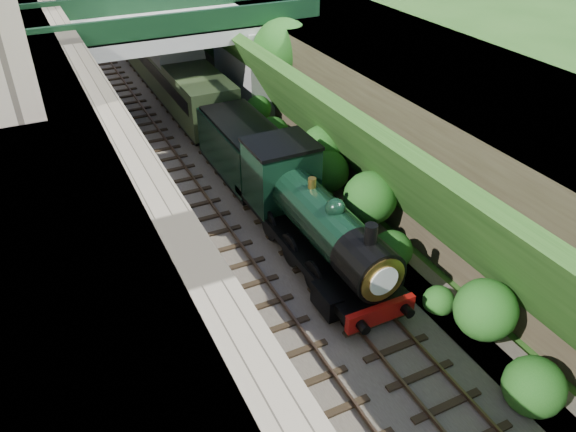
{
  "coord_description": "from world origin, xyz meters",
  "views": [
    {
      "loc": [
        -7.94,
        -8.41,
        14.18
      ],
      "look_at": [
        0.0,
        7.8,
        2.5
      ],
      "focal_mm": 35.0,
      "sensor_mm": 36.0,
      "label": 1
    }
  ],
  "objects": [
    {
      "name": "coach_middle",
      "position": [
        1.2,
        46.73,
        2.05
      ],
      "size": [
        2.9,
        18.0,
        3.7
      ],
      "color": "black",
      "rests_on": "trackbed"
    },
    {
      "name": "track_right",
      "position": [
        1.2,
        20.0,
        0.25
      ],
      "size": [
        2.5,
        90.0,
        0.2
      ],
      "color": "black",
      "rests_on": "trackbed"
    },
    {
      "name": "trackbed",
      "position": [
        0.0,
        20.0,
        0.1
      ],
      "size": [
        10.0,
        90.0,
        0.2
      ],
      "primitive_type": "cube",
      "color": "#473F38",
      "rests_on": "ground"
    },
    {
      "name": "locomotive",
      "position": [
        1.2,
        7.97,
        1.89
      ],
      "size": [
        3.1,
        10.23,
        3.83
      ],
      "color": "black",
      "rests_on": "trackbed"
    },
    {
      "name": "street_plateau_right",
      "position": [
        9.5,
        20.0,
        3.12
      ],
      "size": [
        8.0,
        90.0,
        6.25
      ],
      "primitive_type": "cube",
      "color": "#262628",
      "rests_on": "ground"
    },
    {
      "name": "retaining_wall",
      "position": [
        -5.5,
        20.0,
        3.5
      ],
      "size": [
        1.0,
        90.0,
        7.0
      ],
      "primitive_type": "cube",
      "color": "#756B56",
      "rests_on": "ground"
    },
    {
      "name": "tender",
      "position": [
        1.2,
        15.33,
        1.62
      ],
      "size": [
        2.7,
        6.0,
        3.05
      ],
      "color": "black",
      "rests_on": "trackbed"
    },
    {
      "name": "embankment_slope",
      "position": [
        4.87,
        17.86,
        2.56
      ],
      "size": [
        4.73,
        90.0,
        6.42
      ],
      "color": "#1E4714",
      "rests_on": "ground"
    },
    {
      "name": "street_plateau_left",
      "position": [
        -9.0,
        20.0,
        3.5
      ],
      "size": [
        6.0,
        90.0,
        7.0
      ],
      "primitive_type": "cube",
      "color": "#262628",
      "rests_on": "ground"
    },
    {
      "name": "ground",
      "position": [
        0.0,
        0.0,
        0.0
      ],
      "size": [
        160.0,
        160.0,
        0.0
      ],
      "primitive_type": "plane",
      "color": "#1E4714",
      "rests_on": "ground"
    },
    {
      "name": "coach_front",
      "position": [
        1.2,
        27.93,
        2.05
      ],
      "size": [
        2.9,
        18.0,
        3.7
      ],
      "color": "black",
      "rests_on": "trackbed"
    },
    {
      "name": "track_left",
      "position": [
        -2.0,
        20.0,
        0.25
      ],
      "size": [
        2.5,
        90.0,
        0.2
      ],
      "color": "black",
      "rests_on": "trackbed"
    },
    {
      "name": "tree",
      "position": [
        5.91,
        20.35,
        4.65
      ],
      "size": [
        3.6,
        3.8,
        6.6
      ],
      "color": "black",
      "rests_on": "ground"
    },
    {
      "name": "road_bridge",
      "position": [
        0.94,
        24.0,
        4.08
      ],
      "size": [
        16.0,
        6.4,
        7.25
      ],
      "color": "gray",
      "rests_on": "ground"
    }
  ]
}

